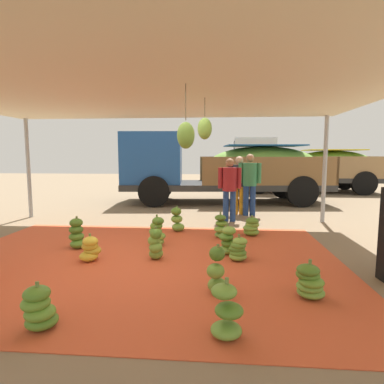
# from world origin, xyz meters

# --- Properties ---
(ground_plane) EXTENTS (40.00, 40.00, 0.00)m
(ground_plane) POSITION_xyz_m (0.00, 3.00, 0.00)
(ground_plane) COLOR #7F6B51
(tarp_orange) EXTENTS (6.25, 4.74, 0.01)m
(tarp_orange) POSITION_xyz_m (0.00, 0.00, 0.01)
(tarp_orange) COLOR #D1512D
(tarp_orange) RESTS_ON ground
(tent_canopy) EXTENTS (8.00, 7.00, 2.66)m
(tent_canopy) POSITION_xyz_m (-0.00, -0.09, 2.58)
(tent_canopy) COLOR #9EA0A5
(tent_canopy) RESTS_ON ground
(banana_bunch_0) EXTENTS (0.45, 0.44, 0.46)m
(banana_bunch_0) POSITION_xyz_m (2.27, -1.12, 0.20)
(banana_bunch_0) COLOR #6B9E38
(banana_bunch_0) RESTS_ON tarp_orange
(banana_bunch_1) EXTENTS (0.39, 0.38, 0.57)m
(banana_bunch_1) POSITION_xyz_m (0.11, 0.86, 0.26)
(banana_bunch_1) COLOR #75A83D
(banana_bunch_1) RESTS_ON tarp_orange
(banana_bunch_2) EXTENTS (0.42, 0.42, 0.47)m
(banana_bunch_2) POSITION_xyz_m (-0.47, -2.01, 0.21)
(banana_bunch_2) COLOR #518428
(banana_bunch_2) RESTS_ON tarp_orange
(banana_bunch_4) EXTENTS (0.38, 0.36, 0.42)m
(banana_bunch_4) POSITION_xyz_m (1.53, 0.16, 0.18)
(banana_bunch_4) COLOR #75A83D
(banana_bunch_4) RESTS_ON tarp_orange
(banana_bunch_5) EXTENTS (0.38, 0.36, 0.52)m
(banana_bunch_5) POSITION_xyz_m (1.37, 0.47, 0.23)
(banana_bunch_5) COLOR #6B9E38
(banana_bunch_5) RESTS_ON tarp_orange
(banana_bunch_7) EXTENTS (0.42, 0.41, 0.42)m
(banana_bunch_7) POSITION_xyz_m (1.90, 1.75, 0.19)
(banana_bunch_7) COLOR #60932D
(banana_bunch_7) RESTS_ON tarp_orange
(banana_bunch_8) EXTENTS (0.35, 0.34, 0.57)m
(banana_bunch_8) POSITION_xyz_m (-1.29, 0.60, 0.26)
(banana_bunch_8) COLOR #518428
(banana_bunch_8) RESTS_ON tarp_orange
(banana_bunch_9) EXTENTS (0.32, 0.33, 0.53)m
(banana_bunch_9) POSITION_xyz_m (0.23, 0.09, 0.24)
(banana_bunch_9) COLOR #6B9E38
(banana_bunch_9) RESTS_ON tarp_orange
(banana_bunch_10) EXTENTS (0.39, 0.37, 0.55)m
(banana_bunch_10) POSITION_xyz_m (1.30, -2.00, 0.23)
(banana_bunch_10) COLOR #6B9E38
(banana_bunch_10) RESTS_ON tarp_orange
(banana_bunch_11) EXTENTS (0.40, 0.40, 0.56)m
(banana_bunch_11) POSITION_xyz_m (0.33, 1.99, 0.25)
(banana_bunch_11) COLOR #6B9E38
(banana_bunch_11) RESTS_ON tarp_orange
(banana_bunch_12) EXTENTS (0.37, 0.37, 0.53)m
(banana_bunch_12) POSITION_xyz_m (1.27, 1.51, 0.23)
(banana_bunch_12) COLOR #6B9E38
(banana_bunch_12) RESTS_ON tarp_orange
(banana_bunch_13) EXTENTS (0.33, 0.37, 0.60)m
(banana_bunch_13) POSITION_xyz_m (1.20, -1.08, 0.27)
(banana_bunch_13) COLOR #6B9E38
(banana_bunch_13) RESTS_ON tarp_orange
(banana_bunch_14) EXTENTS (0.43, 0.43, 0.43)m
(banana_bunch_14) POSITION_xyz_m (-0.77, -0.06, 0.19)
(banana_bunch_14) COLOR gold
(banana_bunch_14) RESTS_ON tarp_orange
(cargo_truck_main) EXTENTS (7.13, 2.85, 2.40)m
(cargo_truck_main) POSITION_xyz_m (1.26, 6.44, 1.25)
(cargo_truck_main) COLOR #2D2D2D
(cargo_truck_main) RESTS_ON ground
(cargo_truck_far) EXTENTS (6.41, 2.64, 2.40)m
(cargo_truck_far) POSITION_xyz_m (4.87, 10.07, 1.22)
(cargo_truck_far) COLOR #2D2D2D
(cargo_truck_far) RESTS_ON ground
(worker_0) EXTENTS (0.58, 0.35, 1.58)m
(worker_0) POSITION_xyz_m (1.49, 3.20, 0.92)
(worker_0) COLOR navy
(worker_0) RESTS_ON ground
(worker_1) EXTENTS (0.62, 0.38, 1.69)m
(worker_1) POSITION_xyz_m (2.06, 4.02, 0.98)
(worker_1) COLOR navy
(worker_1) RESTS_ON ground
(worker_2) EXTENTS (0.59, 0.36, 1.62)m
(worker_2) POSITION_xyz_m (1.78, 4.19, 0.95)
(worker_2) COLOR orange
(worker_2) RESTS_ON ground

